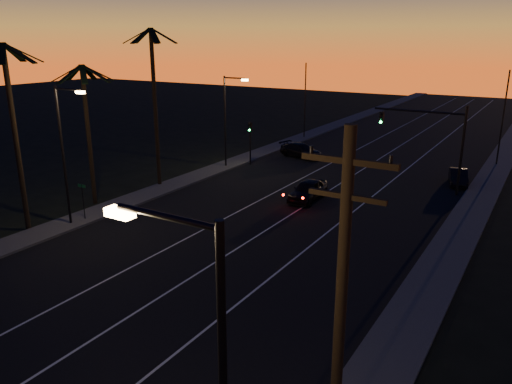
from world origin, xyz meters
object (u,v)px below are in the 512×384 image
Objects in this scene: utility_pole at (340,320)px; lead_car at (308,190)px; cross_car at (301,150)px; right_car at (458,177)px; signal_mast at (432,132)px.

utility_pole is 1.98× the size of lead_car.
utility_pole is 1.92× the size of cross_car.
lead_car is 14.25m from cross_car.
lead_car reaches higher than right_car.
cross_car is (-15.68, 2.17, 0.07)m from right_car.
utility_pole is 33.67m from right_car.
lead_car is (-7.09, -7.15, -4.01)m from signal_mast.
right_car is at bearing 49.26° from lead_car.
cross_car is (-18.28, 35.41, -4.60)m from utility_pole.
signal_mast is 15.39m from cross_car.
utility_pole is 1.41× the size of signal_mast.
utility_pole is at bearing -62.70° from cross_car.
signal_mast is 1.37× the size of cross_car.
utility_pole reaches higher than right_car.
right_car is 15.83m from cross_car.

